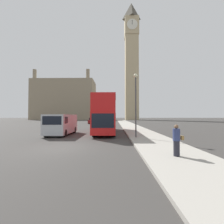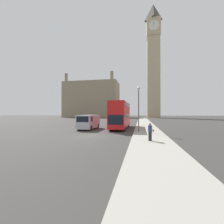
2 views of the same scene
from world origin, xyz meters
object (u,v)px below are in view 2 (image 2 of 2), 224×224
at_px(clock_tower, 153,59).
at_px(street_lamp, 139,102).
at_px(parked_sedan, 114,119).
at_px(white_van, 89,122).
at_px(pedestrian, 150,132).
at_px(red_double_decker_bus, 121,114).

bearing_deg(clock_tower, street_lamp, -96.34).
bearing_deg(parked_sedan, white_van, -89.78).
distance_m(pedestrian, street_lamp, 7.41).
xyz_separation_m(white_van, parked_sedan, (-0.10, 24.82, -0.52)).
distance_m(clock_tower, white_van, 73.45).
bearing_deg(white_van, street_lamp, -19.21).
bearing_deg(white_van, pedestrian, -45.69).
bearing_deg(white_van, red_double_decker_bus, 24.35).
bearing_deg(white_van, parked_sedan, 90.22).
xyz_separation_m(pedestrian, parked_sedan, (-9.31, 34.26, -0.21)).
relative_size(clock_tower, parked_sedan, 13.70).
distance_m(white_van, parked_sedan, 24.83).
relative_size(red_double_decker_bus, parked_sedan, 2.25).
height_order(pedestrian, street_lamp, street_lamp).
height_order(clock_tower, pedestrian, clock_tower).
bearing_deg(street_lamp, clock_tower, 83.66).
distance_m(clock_tower, red_double_decker_bus, 70.03).
xyz_separation_m(white_van, street_lamp, (8.11, -2.83, 2.85)).
xyz_separation_m(clock_tower, pedestrian, (-6.35, -73.72, -32.23)).
distance_m(white_van, pedestrian, 13.19).
distance_m(red_double_decker_bus, white_van, 5.59).
bearing_deg(clock_tower, parked_sedan, -111.64).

